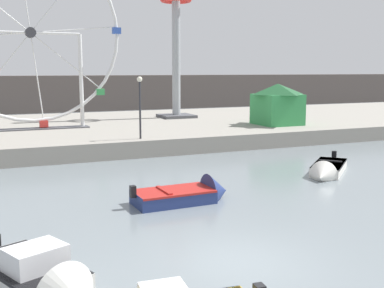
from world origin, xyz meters
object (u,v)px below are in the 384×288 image
motorboat_white_red_stripe (326,170)px  drop_tower_steel_tower (176,26)px  carnival_booth_green_kiosk (277,103)px  motorboat_navy_blue (190,194)px  ferris_wheel_white_frame (31,36)px  promenade_lamp_far (140,98)px  motorboat_pale_grey (44,280)px

motorboat_white_red_stripe → drop_tower_steel_tower: size_ratio=0.25×
motorboat_white_red_stripe → drop_tower_steel_tower: 21.85m
motorboat_white_red_stripe → carnival_booth_green_kiosk: (5.02, 12.06, 2.35)m
motorboat_navy_blue → ferris_wheel_white_frame: size_ratio=0.32×
ferris_wheel_white_frame → promenade_lamp_far: size_ratio=3.42×
motorboat_white_red_stripe → ferris_wheel_white_frame: ferris_wheel_white_frame is taller
carnival_booth_green_kiosk → promenade_lamp_far: size_ratio=0.92×
ferris_wheel_white_frame → carnival_booth_green_kiosk: ferris_wheel_white_frame is taller
motorboat_white_red_stripe → promenade_lamp_far: size_ratio=1.12×
motorboat_navy_blue → motorboat_pale_grey: bearing=-137.9°
carnival_booth_green_kiosk → promenade_lamp_far: promenade_lamp_far is taller
motorboat_pale_grey → promenade_lamp_far: 18.30m
motorboat_white_red_stripe → carnival_booth_green_kiosk: size_ratio=1.22×
motorboat_navy_blue → carnival_booth_green_kiosk: size_ratio=1.20×
motorboat_navy_blue → ferris_wheel_white_frame: ferris_wheel_white_frame is taller
motorboat_navy_blue → drop_tower_steel_tower: bearing=67.9°
drop_tower_steel_tower → carnival_booth_green_kiosk: drop_tower_steel_tower is taller
motorboat_white_red_stripe → carnival_booth_green_kiosk: bearing=-155.5°
ferris_wheel_white_frame → promenade_lamp_far: bearing=-54.0°
carnival_booth_green_kiosk → promenade_lamp_far: bearing=-165.1°
motorboat_pale_grey → carnival_booth_green_kiosk: (19.07, 19.69, 2.27)m
promenade_lamp_far → ferris_wheel_white_frame: bearing=126.0°
promenade_lamp_far → motorboat_navy_blue: bearing=-96.8°
motorboat_pale_grey → motorboat_navy_blue: bearing=110.6°
drop_tower_steel_tower → carnival_booth_green_kiosk: size_ratio=4.88×
motorboat_navy_blue → promenade_lamp_far: bearing=81.3°
motorboat_white_red_stripe → promenade_lamp_far: bearing=-95.8°
motorboat_pale_grey → promenade_lamp_far: bearing=132.4°
motorboat_pale_grey → carnival_booth_green_kiosk: 27.50m
ferris_wheel_white_frame → carnival_booth_green_kiosk: bearing=-13.5°
motorboat_pale_grey → ferris_wheel_white_frame: bearing=151.6°
motorboat_navy_blue → ferris_wheel_white_frame: 19.60m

